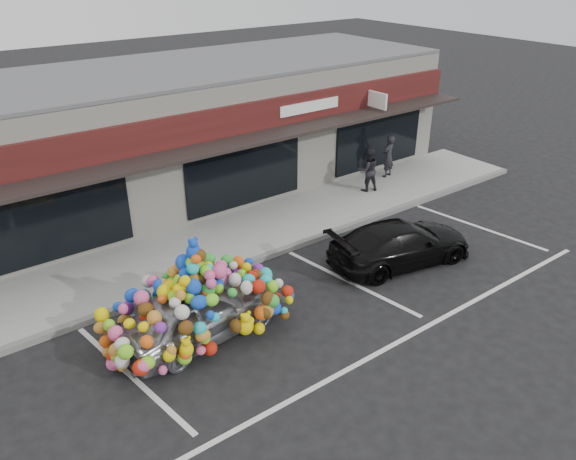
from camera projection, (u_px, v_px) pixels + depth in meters
ground at (266, 324)px, 12.98m from camera, size 90.00×90.00×0.00m
shop_building at (115, 143)px, 18.04m from camera, size 24.00×7.20×4.31m
sidewalk at (185, 254)px, 15.81m from camera, size 26.00×3.00×0.15m
kerb at (211, 276)px, 14.73m from camera, size 26.00×0.18×0.16m
parking_stripe_left at (131, 376)px, 11.41m from camera, size 0.73×4.37×0.01m
parking_stripe_mid at (350, 282)px, 14.62m from camera, size 0.73×4.37×0.01m
parking_stripe_right at (478, 227)px, 17.51m from camera, size 0.73×4.37×0.01m
lane_line at (399, 341)px, 12.40m from camera, size 14.00×0.12×0.01m
toy_car at (199, 306)px, 12.24m from camera, size 2.79×4.24×2.37m
black_sedan at (401, 243)px, 15.26m from camera, size 2.42×4.36×1.19m
pedestrian_a at (388, 156)px, 20.62m from camera, size 0.64×0.50×1.56m
pedestrian_b at (368, 170)px, 19.41m from camera, size 0.89×0.79×1.52m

